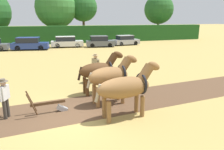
# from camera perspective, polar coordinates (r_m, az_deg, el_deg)

# --- Properties ---
(ground_plane) EXTENTS (240.00, 240.00, 0.00)m
(ground_plane) POSITION_cam_1_polar(r_m,az_deg,el_deg) (9.14, -9.02, -10.88)
(ground_plane) COLOR #A88E4C
(plowed_furrow_strip) EXTENTS (30.15, 5.50, 0.01)m
(plowed_furrow_strip) POSITION_cam_1_polar(r_m,az_deg,el_deg) (9.81, -26.52, -10.48)
(plowed_furrow_strip) COLOR brown
(plowed_furrow_strip) RESTS_ON ground
(hedgerow) EXTENTS (56.11, 1.69, 2.74)m
(hedgerow) POSITION_cam_1_polar(r_m,az_deg,el_deg) (36.38, -16.43, 10.01)
(hedgerow) COLOR #1E511E
(hedgerow) RESTS_ON ground
(tree_left) EXTENTS (7.12, 7.12, 9.29)m
(tree_left) POSITION_cam_1_polar(r_m,az_deg,el_deg) (40.97, -14.45, 16.70)
(tree_left) COLOR #423323
(tree_left) RESTS_ON ground
(tree_center_left) EXTENTS (5.06, 5.06, 8.37)m
(tree_center_left) POSITION_cam_1_polar(r_m,az_deg,el_deg) (41.78, -7.54, 17.09)
(tree_center_left) COLOR brown
(tree_center_left) RESTS_ON ground
(tree_center) EXTENTS (5.76, 5.76, 8.53)m
(tree_center) POSITION_cam_1_polar(r_m,az_deg,el_deg) (46.22, 12.13, 16.42)
(tree_center) COLOR brown
(tree_center) RESTS_ON ground
(draft_horse_lead_left) EXTENTS (2.93, 1.09, 2.29)m
(draft_horse_lead_left) POSITION_cam_1_polar(r_m,az_deg,el_deg) (8.67, 3.77, -3.17)
(draft_horse_lead_left) COLOR brown
(draft_horse_lead_left) RESTS_ON ground
(draft_horse_lead_right) EXTENTS (2.59, 1.08, 2.32)m
(draft_horse_lead_right) POSITION_cam_1_polar(r_m,az_deg,el_deg) (10.05, -0.36, -0.30)
(draft_horse_lead_right) COLOR brown
(draft_horse_lead_right) RESTS_ON ground
(draft_horse_trail_left) EXTENTS (2.64, 1.01, 2.28)m
(draft_horse_trail_left) POSITION_cam_1_polar(r_m,az_deg,el_deg) (11.51, -3.40, 1.27)
(draft_horse_trail_left) COLOR #513319
(draft_horse_trail_left) RESTS_ON ground
(plow) EXTENTS (1.68, 0.49, 1.13)m
(plow) POSITION_cam_1_polar(r_m,az_deg,el_deg) (9.70, -15.53, -7.65)
(plow) COLOR #4C331E
(plow) RESTS_ON ground
(farmer_at_plow) EXTENTS (0.41, 0.60, 1.63)m
(farmer_at_plow) POSITION_cam_1_polar(r_m,az_deg,el_deg) (9.63, -26.28, -4.87)
(farmer_at_plow) COLOR #38332D
(farmer_at_plow) RESTS_ON ground
(farmer_beside_team) EXTENTS (0.45, 0.63, 1.80)m
(farmer_beside_team) POSITION_cam_1_polar(r_m,az_deg,el_deg) (13.60, -4.31, 2.51)
(farmer_beside_team) COLOR #38332D
(farmer_beside_team) RESTS_ON ground
(parked_car_center_left) EXTENTS (4.69, 2.48, 1.59)m
(parked_car_center_left) POSITION_cam_1_polar(r_m,az_deg,el_deg) (29.88, -20.70, 7.62)
(parked_car_center_left) COLOR navy
(parked_car_center_left) RESTS_ON ground
(parked_car_center) EXTENTS (4.49, 2.18, 1.51)m
(parked_car_center) POSITION_cam_1_polar(r_m,az_deg,el_deg) (31.21, -11.74, 8.45)
(parked_car_center) COLOR silver
(parked_car_center) RESTS_ON ground
(parked_car_center_right) EXTENTS (4.13, 2.32, 1.55)m
(parked_car_center_right) POSITION_cam_1_polar(r_m,az_deg,el_deg) (31.07, -3.19, 8.71)
(parked_car_center_right) COLOR #565B66
(parked_car_center_right) RESTS_ON ground
(parked_car_right) EXTENTS (3.96, 2.09, 1.46)m
(parked_car_right) POSITION_cam_1_polar(r_m,az_deg,el_deg) (33.21, 3.59, 9.02)
(parked_car_right) COLOR #A8A8B2
(parked_car_right) RESTS_ON ground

